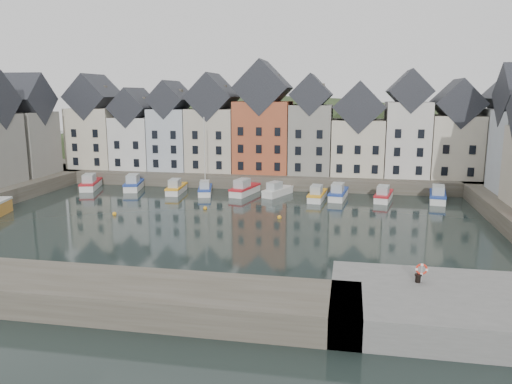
% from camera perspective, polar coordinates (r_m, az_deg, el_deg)
% --- Properties ---
extents(ground, '(260.00, 260.00, 0.00)m').
position_cam_1_polar(ground, '(55.56, -4.20, -4.02)').
color(ground, black).
rests_on(ground, ground).
extents(far_quay, '(90.00, 16.00, 2.00)m').
position_cam_1_polar(far_quay, '(84.06, 1.01, 1.93)').
color(far_quay, '#474337').
rests_on(far_quay, ground).
extents(near_quay, '(18.00, 10.00, 2.00)m').
position_cam_1_polar(near_quay, '(35.51, 23.56, -12.23)').
color(near_quay, '#60605E').
rests_on(near_quay, ground).
extents(near_wall, '(50.00, 6.00, 2.00)m').
position_cam_1_polar(near_wall, '(40.51, -26.70, -9.60)').
color(near_wall, '#474337').
rests_on(near_wall, ground).
extents(hillside, '(153.60, 70.40, 64.00)m').
position_cam_1_polar(hillside, '(113.44, 3.20, -5.47)').
color(hillside, '#26361B').
rests_on(hillside, ground).
extents(far_terrace, '(72.37, 8.16, 17.78)m').
position_cam_1_polar(far_terrace, '(80.70, 3.06, 7.16)').
color(far_terrace, beige).
rests_on(far_terrace, far_quay).
extents(left_terrace, '(7.65, 17.00, 15.69)m').
position_cam_1_polar(left_terrace, '(82.35, -26.81, 6.06)').
color(left_terrace, gray).
rests_on(left_terrace, left_quay).
extents(mooring_buoys, '(20.50, 5.50, 0.50)m').
position_cam_1_polar(mooring_buoys, '(61.57, -6.54, -2.40)').
color(mooring_buoys, orange).
rests_on(mooring_buoys, ground).
extents(boat_a, '(4.00, 7.24, 2.66)m').
position_cam_1_polar(boat_a, '(81.52, -18.37, 0.91)').
color(boat_a, silver).
rests_on(boat_a, ground).
extents(boat_b, '(3.70, 7.29, 2.68)m').
position_cam_1_polar(boat_b, '(79.24, -13.75, 0.88)').
color(boat_b, silver).
rests_on(boat_b, ground).
extents(boat_c, '(2.54, 6.43, 2.41)m').
position_cam_1_polar(boat_c, '(75.01, -9.11, 0.43)').
color(boat_c, silver).
rests_on(boat_c, ground).
extents(boat_d, '(3.20, 6.23, 11.40)m').
position_cam_1_polar(boat_d, '(73.63, -5.84, 0.33)').
color(boat_d, silver).
rests_on(boat_d, ground).
extents(boat_e, '(3.61, 7.15, 2.63)m').
position_cam_1_polar(boat_e, '(73.02, -1.33, 0.33)').
color(boat_e, silver).
rests_on(boat_e, ground).
extents(boat_f, '(4.05, 6.27, 2.31)m').
position_cam_1_polar(boat_f, '(72.27, 2.41, 0.13)').
color(boat_f, silver).
rests_on(boat_f, ground).
extents(boat_g, '(2.51, 6.39, 2.40)m').
position_cam_1_polar(boat_g, '(69.72, 7.00, -0.33)').
color(boat_g, silver).
rests_on(boat_g, ground).
extents(boat_h, '(2.78, 6.82, 2.55)m').
position_cam_1_polar(boat_h, '(70.92, 9.37, -0.17)').
color(boat_h, silver).
rests_on(boat_h, ground).
extents(boat_i, '(3.07, 6.54, 2.41)m').
position_cam_1_polar(boat_i, '(71.07, 14.36, -0.38)').
color(boat_i, silver).
rests_on(boat_i, ground).
extents(boat_j, '(3.00, 6.93, 2.57)m').
position_cam_1_polar(boat_j, '(72.66, 20.05, -0.42)').
color(boat_j, silver).
rests_on(boat_j, ground).
extents(mooring_bollard, '(0.48, 0.48, 0.56)m').
position_cam_1_polar(mooring_bollard, '(35.92, 18.03, -9.31)').
color(mooring_bollard, black).
rests_on(mooring_bollard, near_quay).
extents(life_ring_post, '(0.80, 0.17, 1.30)m').
position_cam_1_polar(life_ring_post, '(35.88, 18.40, -8.42)').
color(life_ring_post, gray).
rests_on(life_ring_post, near_quay).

